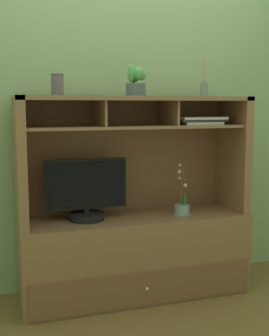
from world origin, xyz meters
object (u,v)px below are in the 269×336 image
Objects in this scene: magazine_stack_left at (197,120)px; diffuser_bottle at (204,89)px; media_console at (134,235)px; potted_orchid at (182,207)px; tv_monitor at (86,195)px; ceramic_vase at (57,85)px; potted_succulent at (136,83)px.

diffuser_bottle is (0.06, 0.01, 0.23)m from magazine_stack_left.
diffuser_bottle is at bearing -1.43° from media_console.
potted_orchid is at bearing -167.05° from diffuser_bottle.
media_console is at bearing 1.63° from tv_monitor.
tv_monitor is 1.47× the size of magazine_stack_left.
magazine_stack_left is 2.67× the size of ceramic_vase.
potted_succulent is (-0.54, -0.03, 0.03)m from diffuser_bottle.
media_console is at bearing 177.45° from magazine_stack_left.
magazine_stack_left is 1.04m from ceramic_vase.
potted_succulent is at bearing -177.54° from magazine_stack_left.
ceramic_vase is at bearing 176.40° from potted_succulent.
potted_succulent is at bearing -3.60° from ceramic_vase.
ceramic_vase is (-1.07, 0.01, 0.02)m from diffuser_bottle.
potted_orchid is 1.25m from ceramic_vase.
diffuser_bottle is at bearing 3.04° from potted_succulent.
tv_monitor is at bearing 179.79° from diffuser_bottle.
tv_monitor is 2.07× the size of diffuser_bottle.
ceramic_vase is at bearing 179.27° from magazine_stack_left.
media_console is 4.41× the size of potted_orchid.
ceramic_vase is (-0.53, -0.01, 1.07)m from media_console.
diffuser_bottle is at bearing 7.92° from magazine_stack_left.
magazine_stack_left is at bearing -2.55° from media_console.
magazine_stack_left is (0.13, 0.03, 0.64)m from potted_orchid.
ceramic_vase reaches higher than potted_orchid.
potted_succulent is at bearing -176.96° from diffuser_bottle.
potted_orchid is 1.75× the size of potted_succulent.
potted_orchid is 1.35× the size of diffuser_bottle.
media_console is at bearing 0.90° from ceramic_vase.
magazine_stack_left is 0.24m from diffuser_bottle.
diffuser_bottle is (0.89, -0.00, 0.73)m from tv_monitor.
diffuser_bottle is (0.18, 0.04, 0.86)m from potted_orchid.
potted_succulent reaches higher than ceramic_vase.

